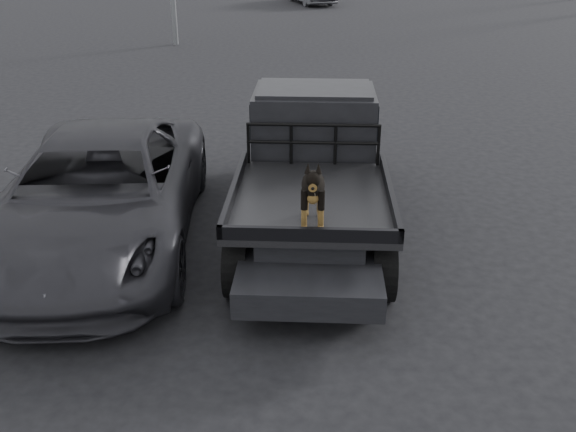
# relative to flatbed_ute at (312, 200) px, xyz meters

# --- Properties ---
(ground) EXTENTS (120.00, 120.00, 0.00)m
(ground) POSITION_rel_flatbed_ute_xyz_m (0.42, -1.73, -0.46)
(ground) COLOR black
(ground) RESTS_ON ground
(flatbed_ute) EXTENTS (2.00, 5.40, 0.92)m
(flatbed_ute) POSITION_rel_flatbed_ute_xyz_m (0.00, 0.00, 0.00)
(flatbed_ute) COLOR black
(flatbed_ute) RESTS_ON ground
(ute_cab) EXTENTS (1.72, 1.30, 0.88)m
(ute_cab) POSITION_rel_flatbed_ute_xyz_m (-0.00, 0.95, 0.90)
(ute_cab) COLOR black
(ute_cab) RESTS_ON flatbed_ute
(headache_rack) EXTENTS (1.80, 0.08, 0.55)m
(headache_rack) POSITION_rel_flatbed_ute_xyz_m (-0.00, 0.20, 0.74)
(headache_rack) COLOR black
(headache_rack) RESTS_ON flatbed_ute
(dog) EXTENTS (0.32, 0.60, 0.74)m
(dog) POSITION_rel_flatbed_ute_xyz_m (0.02, -1.65, 0.83)
(dog) COLOR black
(dog) RESTS_ON flatbed_ute
(parked_suv) EXTENTS (2.92, 5.47, 1.46)m
(parked_suv) POSITION_rel_flatbed_ute_xyz_m (-2.76, -0.52, 0.27)
(parked_suv) COLOR #2D2D32
(parked_suv) RESTS_ON ground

